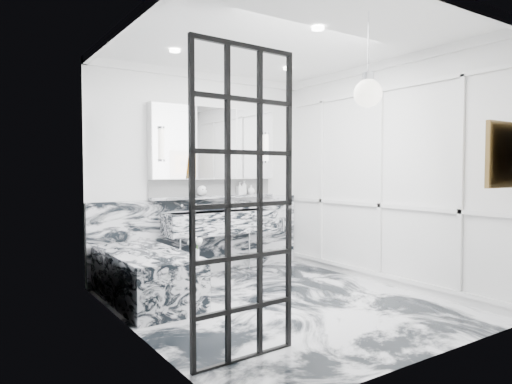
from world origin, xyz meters
TOP-DOWN VIEW (x-y plane):
  - floor at (0.00, 0.00)m, footprint 3.60×3.60m
  - ceiling at (0.00, 0.00)m, footprint 3.60×3.60m
  - wall_back at (0.00, 1.80)m, footprint 3.60×0.00m
  - wall_front at (0.00, -1.80)m, footprint 3.60×0.00m
  - wall_left at (-1.60, 0.00)m, footprint 0.00×3.60m
  - wall_right at (1.60, 0.00)m, footprint 0.00×3.60m
  - marble_clad_back at (0.00, 1.78)m, footprint 3.18×0.05m
  - marble_clad_left at (-1.59, 0.00)m, footprint 0.02×3.56m
  - panel_molding at (1.58, 0.00)m, footprint 0.03×3.40m
  - soap_bottle_a at (0.63, 1.71)m, footprint 0.09×0.09m
  - soap_bottle_b at (0.56, 1.71)m, footprint 0.08×0.09m
  - soap_bottle_c at (0.75, 1.71)m, footprint 0.12×0.12m
  - face_pot at (-0.06, 1.71)m, footprint 0.14×0.14m
  - amber_bottle at (0.59, 1.71)m, footprint 0.04×0.04m
  - flower_vase at (-0.95, 0.10)m, footprint 0.08×0.08m
  - crittall_door at (-1.10, -1.03)m, footprint 0.88×0.08m
  - artwork at (1.20, -1.76)m, footprint 0.49×0.05m
  - pendant_light at (-0.02, -1.25)m, footprint 0.23×0.23m
  - trough_sink at (0.15, 1.55)m, footprint 1.60×0.45m
  - ledge at (0.15, 1.72)m, footprint 1.90×0.14m
  - subway_tile at (0.15, 1.78)m, footprint 1.90×0.03m
  - mirror_cabinet at (0.15, 1.73)m, footprint 1.90×0.16m
  - sconce_left at (-0.67, 1.63)m, footprint 0.07×0.07m
  - sconce_right at (0.97, 1.63)m, footprint 0.07×0.07m
  - bathtub at (-1.18, 0.90)m, footprint 0.75×1.65m

SIDE VIEW (x-z plane):
  - floor at x=0.00m, z-range 0.00..0.00m
  - bathtub at x=-1.18m, z-range 0.00..0.55m
  - marble_clad_back at x=0.00m, z-range 0.00..1.05m
  - flower_vase at x=-0.95m, z-range 0.55..0.67m
  - trough_sink at x=0.15m, z-range 0.58..0.88m
  - ledge at x=0.15m, z-range 1.05..1.09m
  - amber_bottle at x=0.59m, z-range 1.09..1.19m
  - soap_bottle_c at x=0.75m, z-range 1.09..1.23m
  - face_pot at x=-0.06m, z-range 1.10..1.23m
  - crittall_door at x=-1.10m, z-range 0.00..2.36m
  - soap_bottle_b at x=0.56m, z-range 1.09..1.27m
  - soap_bottle_a at x=0.63m, z-range 1.09..1.29m
  - subway_tile at x=0.15m, z-range 1.09..1.32m
  - panel_molding at x=1.58m, z-range 0.15..2.45m
  - marble_clad_left at x=-1.59m, z-range 0.00..2.68m
  - wall_back at x=0.00m, z-range -0.40..3.20m
  - wall_front at x=0.00m, z-range -0.40..3.20m
  - wall_left at x=-1.60m, z-range -0.40..3.20m
  - wall_right at x=1.60m, z-range -0.40..3.20m
  - artwork at x=1.20m, z-range 1.33..1.82m
  - sconce_left at x=-0.67m, z-range 1.58..1.98m
  - sconce_right at x=0.97m, z-range 1.58..1.98m
  - mirror_cabinet at x=0.15m, z-range 1.32..2.32m
  - pendant_light at x=-0.02m, z-range 1.96..2.19m
  - ceiling at x=0.00m, z-range 2.80..2.80m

